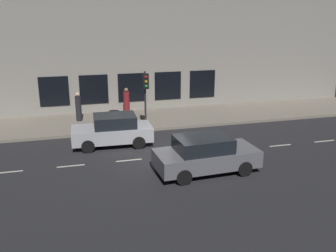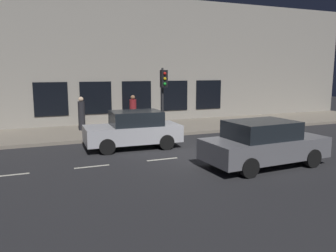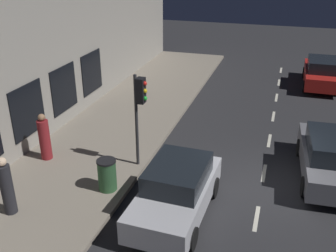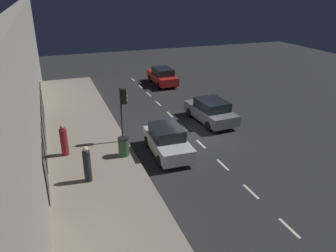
{
  "view_description": "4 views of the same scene",
  "coord_description": "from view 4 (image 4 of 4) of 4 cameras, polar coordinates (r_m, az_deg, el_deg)",
  "views": [
    {
      "loc": [
        -15.97,
        3.96,
        6.58
      ],
      "look_at": [
        1.72,
        -0.71,
        0.96
      ],
      "focal_mm": 40.17,
      "sensor_mm": 36.0,
      "label": 1
    },
    {
      "loc": [
        -11.47,
        6.01,
        3.27
      ],
      "look_at": [
        1.2,
        0.88,
        1.04
      ],
      "focal_mm": 36.29,
      "sensor_mm": 36.0,
      "label": 2
    },
    {
      "loc": [
        -0.27,
        11.02,
        7.05
      ],
      "look_at": [
        3.27,
        -0.39,
        1.6
      ],
      "focal_mm": 41.83,
      "sensor_mm": 36.0,
      "label": 3
    },
    {
      "loc": [
        7.84,
        17.24,
        8.47
      ],
      "look_at": [
        1.87,
        1.07,
        1.22
      ],
      "focal_mm": 35.22,
      "sensor_mm": 36.0,
      "label": 4
    }
  ],
  "objects": [
    {
      "name": "pedestrian_1",
      "position": [
        18.34,
        -17.54,
        -2.55
      ],
      "size": [
        0.4,
        0.4,
        1.72
      ],
      "rotation": [
        0.0,
        0.0,
        1.55
      ],
      "color": "maroon",
      "rests_on": "sidewalk"
    },
    {
      "name": "parked_car_1",
      "position": [
        22.43,
        7.4,
        2.61
      ],
      "size": [
        2.17,
        4.43,
        1.58
      ],
      "rotation": [
        0.0,
        0.0,
        3.2
      ],
      "color": "slate",
      "rests_on": "ground"
    },
    {
      "name": "building_facade",
      "position": [
        17.88,
        -22.73,
        5.96
      ],
      "size": [
        0.65,
        32.0,
        7.66
      ],
      "color": "gray",
      "rests_on": "ground"
    },
    {
      "name": "parked_car_0",
      "position": [
        31.27,
        -0.96,
        8.61
      ],
      "size": [
        1.83,
        4.33,
        1.58
      ],
      "rotation": [
        0.0,
        0.0,
        3.14
      ],
      "color": "red",
      "rests_on": "ground"
    },
    {
      "name": "pedestrian_0",
      "position": [
        15.62,
        -13.81,
        -6.56
      ],
      "size": [
        0.47,
        0.47,
        1.77
      ],
      "rotation": [
        0.0,
        0.0,
        0.42
      ],
      "color": "#232328",
      "rests_on": "sidewalk"
    },
    {
      "name": "trash_bin",
      "position": [
        17.71,
        -7.67,
        -3.54
      ],
      "size": [
        0.6,
        0.6,
        1.03
      ],
      "color": "#2D5633",
      "rests_on": "sidewalk"
    },
    {
      "name": "ground_plane",
      "position": [
        20.75,
        3.82,
        -1.32
      ],
      "size": [
        60.0,
        60.0,
        0.0
      ],
      "primitive_type": "plane",
      "color": "#28282B"
    },
    {
      "name": "sidewalk",
      "position": [
        19.24,
        -13.5,
        -3.72
      ],
      "size": [
        4.5,
        32.0,
        0.15
      ],
      "color": "gray",
      "rests_on": "ground"
    },
    {
      "name": "parked_car_2",
      "position": [
        17.92,
        -0.11,
        -2.55
      ],
      "size": [
        1.95,
        4.06,
        1.58
      ],
      "rotation": [
        0.0,
        0.0,
        -0.03
      ],
      "color": "#B7B7BC",
      "rests_on": "ground"
    },
    {
      "name": "lane_centre_line",
      "position": [
        21.58,
        2.75,
        -0.29
      ],
      "size": [
        0.12,
        27.2,
        0.01
      ],
      "color": "beige",
      "rests_on": "ground"
    },
    {
      "name": "traffic_light",
      "position": [
        18.67,
        -7.78,
        4.06
      ],
      "size": [
        0.45,
        0.32,
        3.25
      ],
      "color": "#2D2D30",
      "rests_on": "sidewalk"
    }
  ]
}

